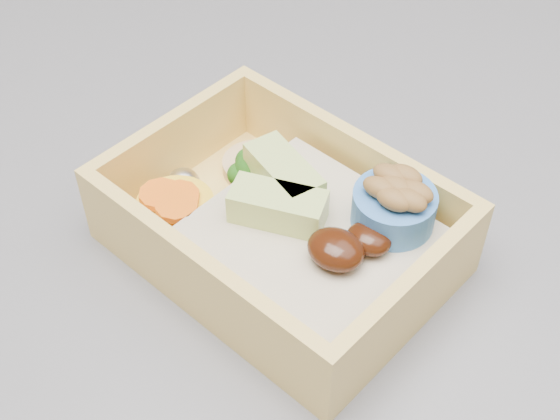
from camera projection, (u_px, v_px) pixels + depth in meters
The scene contains 1 object.
bento_box at pixel (290, 228), 0.39m from camera, with size 0.18×0.14×0.06m.
Camera 1 is at (0.18, -0.29, 1.23)m, focal length 50.00 mm.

